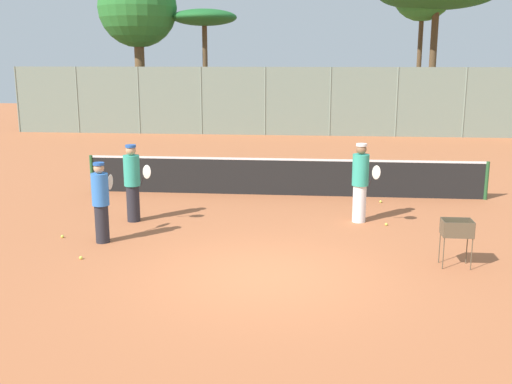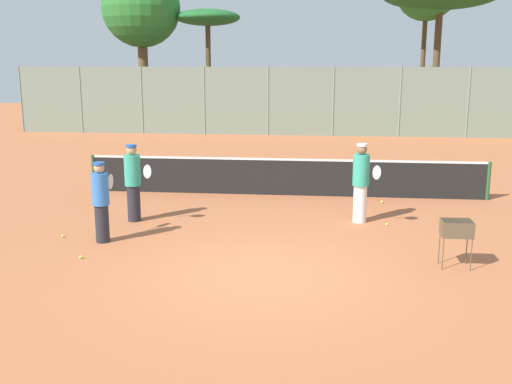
# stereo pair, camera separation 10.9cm
# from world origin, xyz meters

# --- Properties ---
(ground_plane) EXTENTS (80.00, 80.00, 0.00)m
(ground_plane) POSITION_xyz_m (0.00, 0.00, 0.00)
(ground_plane) COLOR #B7663D
(tennis_net) EXTENTS (11.39, 0.10, 1.07)m
(tennis_net) POSITION_xyz_m (0.00, 6.54, 0.56)
(tennis_net) COLOR #26592D
(tennis_net) RESTS_ON ground_plane
(back_fence) EXTENTS (29.58, 0.08, 3.42)m
(back_fence) POSITION_xyz_m (0.00, 20.21, 1.71)
(back_fence) COLOR gray
(back_fence) RESTS_ON ground_plane
(tree_0) EXTENTS (3.58, 3.58, 6.48)m
(tree_0) POSITION_xyz_m (-5.28, 23.50, 5.91)
(tree_0) COLOR brown
(tree_0) RESTS_ON ground_plane
(tree_4) EXTENTS (4.28, 4.28, 8.69)m
(tree_4) POSITION_xyz_m (-8.87, 22.97, 6.47)
(tree_4) COLOR brown
(tree_4) RESTS_ON ground_plane
(player_white_outfit) EXTENTS (0.64, 0.83, 1.90)m
(player_white_outfit) POSITION_xyz_m (1.97, 3.85, 0.98)
(player_white_outfit) COLOR white
(player_white_outfit) RESTS_ON ground_plane
(player_red_cap) EXTENTS (0.36, 0.92, 1.73)m
(player_red_cap) POSITION_xyz_m (-3.60, 1.68, 0.90)
(player_red_cap) COLOR #26262D
(player_red_cap) RESTS_ON ground_plane
(player_yellow_shirt) EXTENTS (0.82, 0.64, 1.86)m
(player_yellow_shirt) POSITION_xyz_m (-3.44, 3.39, 0.96)
(player_yellow_shirt) COLOR #26262D
(player_yellow_shirt) RESTS_ON ground_plane
(ball_cart) EXTENTS (0.56, 0.41, 0.91)m
(ball_cart) POSITION_xyz_m (3.55, 0.83, 0.68)
(ball_cart) COLOR brown
(ball_cart) RESTS_ON ground_plane
(tennis_ball_0) EXTENTS (0.07, 0.07, 0.07)m
(tennis_ball_0) POSITION_xyz_m (-4.60, 1.88, 0.03)
(tennis_ball_0) COLOR #D1E54C
(tennis_ball_0) RESTS_ON ground_plane
(tennis_ball_1) EXTENTS (0.07, 0.07, 0.07)m
(tennis_ball_1) POSITION_xyz_m (4.56, 4.12, 0.03)
(tennis_ball_1) COLOR #D1E54C
(tennis_ball_1) RESTS_ON ground_plane
(tennis_ball_2) EXTENTS (0.07, 0.07, 0.07)m
(tennis_ball_2) POSITION_xyz_m (-5.07, 5.69, 0.03)
(tennis_ball_2) COLOR #D1E54C
(tennis_ball_2) RESTS_ON ground_plane
(tennis_ball_3) EXTENTS (0.07, 0.07, 0.07)m
(tennis_ball_3) POSITION_xyz_m (2.70, 5.87, 0.03)
(tennis_ball_3) COLOR #D1E54C
(tennis_ball_3) RESTS_ON ground_plane
(tennis_ball_4) EXTENTS (0.07, 0.07, 0.07)m
(tennis_ball_4) POSITION_xyz_m (-3.65, 0.54, 0.03)
(tennis_ball_4) COLOR #D1E54C
(tennis_ball_4) RESTS_ON ground_plane
(tennis_ball_5) EXTENTS (0.07, 0.07, 0.07)m
(tennis_ball_5) POSITION_xyz_m (2.59, 3.57, 0.03)
(tennis_ball_5) COLOR #D1E54C
(tennis_ball_5) RESTS_ON ground_plane
(parked_car) EXTENTS (4.20, 1.70, 1.60)m
(parked_car) POSITION_xyz_m (-5.02, 22.42, 0.66)
(parked_car) COLOR #3F4C8C
(parked_car) RESTS_ON ground_plane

